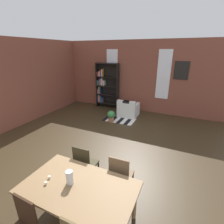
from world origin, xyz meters
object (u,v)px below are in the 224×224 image
at_px(armchair_white, 128,110).
at_px(vase_on_table, 70,177).
at_px(dining_chair_far_left, 85,164).
at_px(potted_plant_by_shelf, 111,116).
at_px(bookshelf_tall, 106,86).
at_px(dining_table, 79,190).
at_px(dining_chair_far_right, 121,175).

bearing_deg(armchair_white, vase_on_table, -81.44).
relative_size(vase_on_table, dining_chair_far_left, 0.24).
bearing_deg(potted_plant_by_shelf, bookshelf_tall, 122.73).
bearing_deg(dining_table, dining_chair_far_left, 118.04).
distance_m(dining_table, potted_plant_by_shelf, 4.26).
distance_m(armchair_white, potted_plant_by_shelf, 0.97).
distance_m(vase_on_table, armchair_white, 4.99).
bearing_deg(dining_chair_far_left, dining_chair_far_right, 0.00).
distance_m(dining_chair_far_left, dining_chair_far_right, 0.80).
relative_size(dining_chair_far_left, dining_chair_far_right, 1.00).
xyz_separation_m(dining_chair_far_right, potted_plant_by_shelf, (-1.72, 3.28, -0.26)).
distance_m(bookshelf_tall, potted_plant_by_shelf, 2.08).
height_order(dining_chair_far_left, potted_plant_by_shelf, dining_chair_far_left).
height_order(bookshelf_tall, armchair_white, bookshelf_tall).
distance_m(dining_chair_far_right, bookshelf_tall, 5.63).
bearing_deg(bookshelf_tall, dining_chair_far_right, -60.60).
bearing_deg(vase_on_table, potted_plant_by_shelf, 106.00).
distance_m(dining_table, vase_on_table, 0.25).
distance_m(dining_chair_far_left, potted_plant_by_shelf, 3.41).
xyz_separation_m(vase_on_table, dining_chair_far_right, (0.57, 0.75, -0.34)).
bearing_deg(dining_chair_far_right, vase_on_table, -127.09).
height_order(dining_chair_far_right, potted_plant_by_shelf, dining_chair_far_right).
bearing_deg(dining_chair_far_right, armchair_white, 107.41).
bearing_deg(dining_chair_far_left, dining_table, -61.96).
relative_size(dining_chair_far_right, armchair_white, 1.18).
bearing_deg(dining_chair_far_left, bookshelf_tall, 111.77).
bearing_deg(potted_plant_by_shelf, dining_chair_far_right, -62.32).
height_order(dining_table, armchair_white, armchair_white).
bearing_deg(dining_chair_far_left, armchair_white, 96.89).
bearing_deg(vase_on_table, bookshelf_tall, 111.21).
xyz_separation_m(armchair_white, potted_plant_by_shelf, (-0.42, -0.88, -0.03)).
distance_m(vase_on_table, dining_chair_far_right, 1.00).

